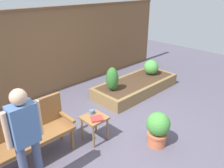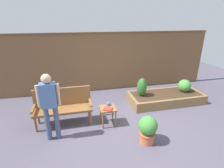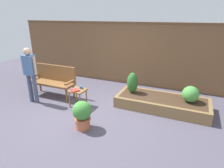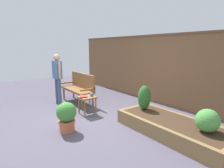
# 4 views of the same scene
# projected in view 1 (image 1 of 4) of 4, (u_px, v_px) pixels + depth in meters

# --- Properties ---
(ground_plane) EXTENTS (14.00, 14.00, 0.00)m
(ground_plane) POSITION_uv_depth(u_px,v_px,m) (116.00, 138.00, 4.21)
(ground_plane) COLOR #514C5B
(fence_back) EXTENTS (8.40, 0.14, 2.16)m
(fence_back) POSITION_uv_depth(u_px,v_px,m) (41.00, 53.00, 5.47)
(fence_back) COLOR brown
(fence_back) RESTS_ON ground_plane
(garden_bench) EXTENTS (1.44, 0.48, 0.94)m
(garden_bench) POSITION_uv_depth(u_px,v_px,m) (25.00, 131.00, 3.47)
(garden_bench) COLOR brown
(garden_bench) RESTS_ON ground_plane
(side_table) EXTENTS (0.40, 0.40, 0.48)m
(side_table) POSITION_uv_depth(u_px,v_px,m) (94.00, 121.00, 4.01)
(side_table) COLOR olive
(side_table) RESTS_ON ground_plane
(cup_on_table) EXTENTS (0.12, 0.08, 0.08)m
(cup_on_table) POSITION_uv_depth(u_px,v_px,m) (92.00, 112.00, 4.05)
(cup_on_table) COLOR teal
(cup_on_table) RESTS_ON side_table
(book_on_table) EXTENTS (0.26, 0.26, 0.03)m
(book_on_table) POSITION_uv_depth(u_px,v_px,m) (97.00, 119.00, 3.89)
(book_on_table) COLOR #B2332D
(book_on_table) RESTS_ON side_table
(potted_boxwood) EXTENTS (0.42, 0.42, 0.64)m
(potted_boxwood) POSITION_uv_depth(u_px,v_px,m) (158.00, 128.00, 3.89)
(potted_boxwood) COLOR #C66642
(potted_boxwood) RESTS_ON ground_plane
(raised_planter_bed) EXTENTS (2.40, 1.00, 0.30)m
(raised_planter_bed) POSITION_uv_depth(u_px,v_px,m) (136.00, 86.00, 5.98)
(raised_planter_bed) COLOR olive
(raised_planter_bed) RESTS_ON ground_plane
(shrub_near_bench) EXTENTS (0.30, 0.30, 0.58)m
(shrub_near_bench) POSITION_uv_depth(u_px,v_px,m) (112.00, 79.00, 5.28)
(shrub_near_bench) COLOR brown
(shrub_near_bench) RESTS_ON raised_planter_bed
(shrub_far_corner) EXTENTS (0.41, 0.41, 0.41)m
(shrub_far_corner) POSITION_uv_depth(u_px,v_px,m) (151.00, 67.00, 6.28)
(shrub_far_corner) COLOR brown
(shrub_far_corner) RESTS_ON raised_planter_bed
(person_by_bench) EXTENTS (0.47, 0.20, 1.56)m
(person_by_bench) POSITION_uv_depth(u_px,v_px,m) (25.00, 135.00, 2.76)
(person_by_bench) COLOR #475170
(person_by_bench) RESTS_ON ground_plane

